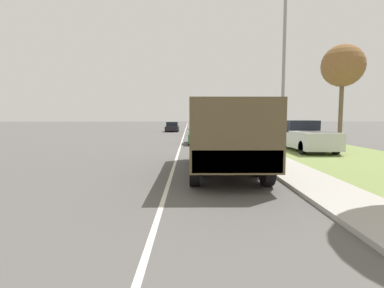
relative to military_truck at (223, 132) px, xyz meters
The scene contains 12 objects.
ground_plane 27.86m from the military_truck, 93.94° to the left, with size 180.00×180.00×0.00m, color #565451.
lane_centre_stripe 27.86m from the military_truck, 93.94° to the left, with size 0.12×120.00×0.00m.
sidewalk_right 27.91m from the military_truck, 84.67° to the left, with size 1.80×120.00×0.12m.
grass_strip_right 28.66m from the military_truck, 75.87° to the left, with size 7.00×120.00×0.02m.
military_truck is the anchor object (origin of this frame).
car_nearest_ahead 12.02m from the military_truck, 92.44° to the left, with size 1.71×3.95×1.48m.
car_second_ahead 22.45m from the military_truck, 89.86° to the left, with size 1.72×4.63×1.52m.
car_third_ahead 31.07m from the military_truck, 96.85° to the left, with size 1.79×4.17×1.36m.
car_fourth_ahead 39.03m from the military_truck, 90.48° to the left, with size 1.72×3.97×1.43m.
pickup_truck 9.24m from the military_truck, 50.13° to the left, with size 2.07×5.02×1.84m.
lamp_post 4.66m from the military_truck, 36.60° to the left, with size 1.69×0.24×8.03m.
tree_mid_right 11.29m from the military_truck, 41.62° to the left, with size 2.52×2.52×6.41m.
Camera 1 is at (0.67, 1.02, 2.10)m, focal length 28.00 mm.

